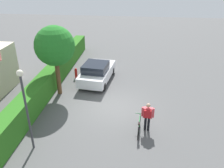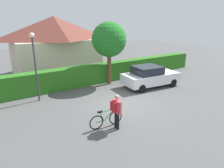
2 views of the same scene
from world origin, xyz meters
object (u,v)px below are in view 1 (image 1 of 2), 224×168
person_rider (148,115)px  tree_kerbside (55,46)px  bicycle (139,127)px  fire_hydrant (76,73)px  parked_car_near (97,72)px  street_lamp (25,100)px

person_rider → tree_kerbside: 7.05m
bicycle → person_rider: 0.76m
fire_hydrant → tree_kerbside: bearing=168.8°
parked_car_near → person_rider: bearing=-147.1°
bicycle → fire_hydrant: 7.83m
tree_kerbside → parked_car_near: bearing=-46.7°
street_lamp → fire_hydrant: 8.11m
bicycle → street_lamp: bearing=108.7°
street_lamp → tree_kerbside: bearing=4.7°
parked_car_near → fire_hydrant: size_ratio=5.26×
bicycle → tree_kerbside: size_ratio=0.36×
bicycle → street_lamp: size_ratio=0.41×
bicycle → street_lamp: street_lamp is taller
fire_hydrant → bicycle: bearing=-141.8°
tree_kerbside → person_rider: bearing=-120.7°
tree_kerbside → street_lamp: bearing=-175.3°
bicycle → tree_kerbside: bearing=55.5°
bicycle → fire_hydrant: bicycle is taller
parked_car_near → fire_hydrant: 1.79m
parked_car_near → person_rider: size_ratio=2.68×
person_rider → fire_hydrant: size_ratio=1.96×
bicycle → tree_kerbside: 7.09m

